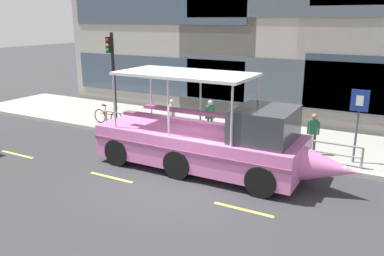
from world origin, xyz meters
name	(u,v)px	position (x,y,z in m)	size (l,w,h in m)	color
ground_plane	(187,180)	(0.00, 0.00, 0.00)	(120.00, 120.00, 0.00)	#333335
sidewalk	(248,135)	(0.00, 5.60, 0.09)	(32.00, 4.80, 0.18)	#99968E
curb_edge	(226,151)	(0.00, 3.11, 0.09)	(32.00, 0.18, 0.18)	#B2ADA3
lane_centreline	(171,192)	(0.00, -1.03, 0.00)	(25.80, 0.12, 0.01)	#DBD64C
curb_guardrail	(213,131)	(-0.73, 3.45, 0.72)	(11.52, 0.09, 0.79)	gray
traffic_light_pole	(112,71)	(-6.20, 3.81, 2.84)	(0.24, 0.46, 4.41)	black
parking_sign	(358,114)	(4.65, 3.97, 1.99)	(0.60, 0.12, 2.67)	#4C4F54
leaned_bicycle	(108,117)	(-6.63, 3.79, 0.56)	(1.74, 0.46, 0.96)	black
duck_tour_boat	(212,142)	(0.32, 1.19, 1.08)	(9.14, 2.65, 3.42)	pink
pedestrian_near_bow	(313,130)	(3.13, 4.18, 1.14)	(0.45, 0.24, 1.59)	#47423D
pedestrian_mid_left	(255,116)	(0.48, 5.03, 1.18)	(0.37, 0.35, 1.66)	black
pedestrian_mid_right	(210,115)	(-1.36, 4.42, 1.16)	(0.34, 0.37, 1.62)	#47423D
pedestrian_near_stern	(172,112)	(-3.19, 4.22, 1.09)	(0.38, 0.29, 1.51)	black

